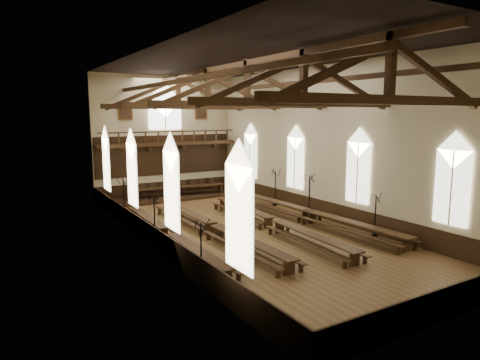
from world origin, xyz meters
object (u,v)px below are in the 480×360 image
at_px(high_table, 178,188).
at_px(candelabrum_left_far, 124,207).
at_px(refectory_row_a, 169,234).
at_px(refectory_row_b, 214,227).
at_px(candelabrum_right_near, 375,224).
at_px(refectory_row_d, 309,213).
at_px(candelabrum_right_mid, 309,203).
at_px(refectory_row_c, 274,222).
at_px(candelabrum_right_far, 275,194).
at_px(dais, 178,197).
at_px(candelabrum_left_near, 201,260).
at_px(candelabrum_left_mid, 155,228).

xyz_separation_m(high_table, candelabrum_left_far, (-5.91, -5.18, 0.03)).
distance_m(refectory_row_a, refectory_row_b, 2.64).
bearing_deg(refectory_row_b, candelabrum_right_near, -30.91).
distance_m(refectory_row_d, candelabrum_right_mid, 1.78).
height_order(refectory_row_b, refectory_row_d, refectory_row_d).
bearing_deg(refectory_row_d, refectory_row_c, -171.97).
bearing_deg(refectory_row_d, candelabrum_right_far, 78.14).
height_order(refectory_row_a, candelabrum_right_mid, candelabrum_right_mid).
bearing_deg(refectory_row_c, dais, 94.74).
bearing_deg(candelabrum_right_near, refectory_row_c, 136.68).
bearing_deg(refectory_row_c, refectory_row_a, 171.11).
xyz_separation_m(candelabrum_left_near, candelabrum_left_far, (0.00, 11.50, 0.10)).
height_order(refectory_row_d, candelabrum_right_near, candelabrum_right_near).
bearing_deg(dais, candelabrum_right_mid, -63.64).
relative_size(refectory_row_a, candelabrum_left_mid, 5.12).
relative_size(candelabrum_right_mid, candelabrum_right_far, 1.04).
distance_m(refectory_row_a, candelabrum_right_far, 11.48).
relative_size(refectory_row_b, refectory_row_d, 0.96).
bearing_deg(refectory_row_d, candelabrum_left_mid, 175.12).
bearing_deg(candelabrum_left_near, candelabrum_right_mid, 29.23).
xyz_separation_m(candelabrum_right_mid, candelabrum_right_far, (-0.00, 3.97, -0.03)).
bearing_deg(candelabrum_right_near, candelabrum_left_mid, 154.82).
relative_size(refectory_row_b, candelabrum_right_far, 5.18).
bearing_deg(refectory_row_d, dais, 109.00).
relative_size(refectory_row_c, candelabrum_left_near, 5.67).
height_order(candelabrum_right_near, candelabrum_right_far, candelabrum_right_far).
relative_size(refectory_row_b, dais, 1.27).
xyz_separation_m(candelabrum_left_near, candelabrum_right_near, (11.10, 0.49, -0.02)).
xyz_separation_m(candelabrum_left_far, candelabrum_right_far, (11.10, -1.32, -0.02)).
bearing_deg(refectory_row_a, candelabrum_right_near, -25.22).
height_order(refectory_row_c, high_table, high_table).
xyz_separation_m(refectory_row_a, refectory_row_c, (6.26, -0.98, 0.04)).
bearing_deg(dais, refectory_row_c, -85.26).
distance_m(high_table, candelabrum_right_far, 8.32).
xyz_separation_m(refectory_row_d, candelabrum_right_near, (1.12, -4.37, 0.16)).
height_order(refectory_row_c, candelabrum_right_mid, candelabrum_right_mid).
height_order(candelabrum_left_near, candelabrum_right_near, candelabrum_left_near).
relative_size(refectory_row_d, candelabrum_left_mid, 5.60).
height_order(refectory_row_b, refectory_row_c, refectory_row_b).
relative_size(candelabrum_right_near, candelabrum_right_far, 0.89).
bearing_deg(candelabrum_left_far, candelabrum_right_far, -6.78).
bearing_deg(dais, refectory_row_a, -114.95).
bearing_deg(candelabrum_left_far, high_table, 41.22).
relative_size(dais, candelabrum_left_near, 4.52).
bearing_deg(high_table, refectory_row_c, -85.26).
relative_size(refectory_row_b, refectory_row_c, 1.01).
height_order(refectory_row_a, high_table, high_table).
relative_size(refectory_row_b, candelabrum_left_far, 5.04).
xyz_separation_m(refectory_row_a, dais, (5.25, 11.27, -0.39)).
distance_m(candelabrum_left_near, candelabrum_left_far, 11.50).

